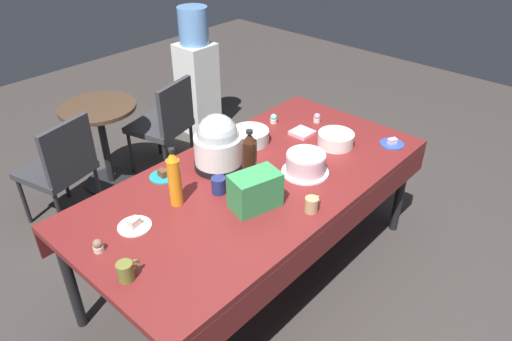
# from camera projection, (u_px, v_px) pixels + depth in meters

# --- Properties ---
(ground) EXTENTS (9.00, 9.00, 0.00)m
(ground) POSITION_uv_depth(u_px,v_px,m) (256.00, 270.00, 3.16)
(ground) COLOR #383330
(potluck_table) EXTENTS (2.20, 1.10, 0.75)m
(potluck_table) POSITION_uv_depth(u_px,v_px,m) (256.00, 186.00, 2.78)
(potluck_table) COLOR maroon
(potluck_table) RESTS_ON ground
(frosted_layer_cake) EXTENTS (0.28, 0.28, 0.13)m
(frosted_layer_cake) POSITION_uv_depth(u_px,v_px,m) (306.00, 164.00, 2.76)
(frosted_layer_cake) COLOR silver
(frosted_layer_cake) RESTS_ON potluck_table
(slow_cooker) EXTENTS (0.30, 0.30, 0.35)m
(slow_cooker) POSITION_uv_depth(u_px,v_px,m) (218.00, 144.00, 2.77)
(slow_cooker) COLOR black
(slow_cooker) RESTS_ON potluck_table
(glass_salad_bowl) EXTENTS (0.25, 0.25, 0.09)m
(glass_salad_bowl) POSITION_uv_depth(u_px,v_px,m) (250.00, 136.00, 3.09)
(glass_salad_bowl) COLOR #B2C6BC
(glass_salad_bowl) RESTS_ON potluck_table
(ceramic_snack_bowl) EXTENTS (0.24, 0.24, 0.09)m
(ceramic_snack_bowl) POSITION_uv_depth(u_px,v_px,m) (336.00, 139.00, 3.05)
(ceramic_snack_bowl) COLOR silver
(ceramic_snack_bowl) RESTS_ON potluck_table
(dessert_plate_cobalt) EXTENTS (0.16, 0.16, 0.04)m
(dessert_plate_cobalt) POSITION_uv_depth(u_px,v_px,m) (392.00, 143.00, 3.08)
(dessert_plate_cobalt) COLOR #2D4CB2
(dessert_plate_cobalt) RESTS_ON potluck_table
(dessert_plate_cream) EXTENTS (0.17, 0.17, 0.05)m
(dessert_plate_cream) POSITION_uv_depth(u_px,v_px,m) (134.00, 225.00, 2.37)
(dessert_plate_cream) COLOR beige
(dessert_plate_cream) RESTS_ON potluck_table
(dessert_plate_teal) EXTENTS (0.16, 0.16, 0.05)m
(dessert_plate_teal) POSITION_uv_depth(u_px,v_px,m) (163.00, 175.00, 2.75)
(dessert_plate_teal) COLOR teal
(dessert_plate_teal) RESTS_ON potluck_table
(cupcake_berry) EXTENTS (0.05, 0.05, 0.07)m
(cupcake_berry) POSITION_uv_depth(u_px,v_px,m) (317.00, 118.00, 3.34)
(cupcake_berry) COLOR beige
(cupcake_berry) RESTS_ON potluck_table
(cupcake_vanilla) EXTENTS (0.05, 0.05, 0.07)m
(cupcake_vanilla) POSITION_uv_depth(u_px,v_px,m) (274.00, 119.00, 3.33)
(cupcake_vanilla) COLOR beige
(cupcake_vanilla) RESTS_ON potluck_table
(cupcake_lemon) EXTENTS (0.05, 0.05, 0.07)m
(cupcake_lemon) POSITION_uv_depth(u_px,v_px,m) (98.00, 246.00, 2.20)
(cupcake_lemon) COLOR beige
(cupcake_lemon) RESTS_ON potluck_table
(soda_bottle_cola) EXTENTS (0.08, 0.08, 0.34)m
(soda_bottle_cola) POSITION_uv_depth(u_px,v_px,m) (250.00, 159.00, 2.62)
(soda_bottle_cola) COLOR #33190F
(soda_bottle_cola) RESTS_ON potluck_table
(soda_bottle_orange_juice) EXTENTS (0.07, 0.07, 0.34)m
(soda_bottle_orange_juice) POSITION_uv_depth(u_px,v_px,m) (174.00, 179.00, 2.45)
(soda_bottle_orange_juice) COLOR orange
(soda_bottle_orange_juice) RESTS_ON potluck_table
(coffee_mug_tan) EXTENTS (0.11, 0.07, 0.08)m
(coffee_mug_tan) POSITION_uv_depth(u_px,v_px,m) (312.00, 204.00, 2.46)
(coffee_mug_tan) COLOR tan
(coffee_mug_tan) RESTS_ON potluck_table
(coffee_mug_olive) EXTENTS (0.11, 0.07, 0.09)m
(coffee_mug_olive) POSITION_uv_depth(u_px,v_px,m) (126.00, 271.00, 2.05)
(coffee_mug_olive) COLOR olive
(coffee_mug_olive) RESTS_ON potluck_table
(coffee_mug_navy) EXTENTS (0.12, 0.08, 0.10)m
(coffee_mug_navy) POSITION_uv_depth(u_px,v_px,m) (219.00, 185.00, 2.60)
(coffee_mug_navy) COLOR navy
(coffee_mug_navy) RESTS_ON potluck_table
(soda_carton) EXTENTS (0.29, 0.22, 0.20)m
(soda_carton) POSITION_uv_depth(u_px,v_px,m) (255.00, 191.00, 2.47)
(soda_carton) COLOR #338C4C
(soda_carton) RESTS_ON potluck_table
(paper_napkin_stack) EXTENTS (0.14, 0.14, 0.02)m
(paper_napkin_stack) POSITION_uv_depth(u_px,v_px,m) (302.00, 133.00, 3.20)
(paper_napkin_stack) COLOR pink
(paper_napkin_stack) RESTS_ON potluck_table
(maroon_chair_left) EXTENTS (0.53, 0.53, 0.85)m
(maroon_chair_left) POSITION_uv_depth(u_px,v_px,m) (61.00, 165.00, 3.36)
(maroon_chair_left) COLOR #333338
(maroon_chair_left) RESTS_ON ground
(maroon_chair_right) EXTENTS (0.53, 0.53, 0.85)m
(maroon_chair_right) POSITION_uv_depth(u_px,v_px,m) (165.00, 121.00, 3.95)
(maroon_chair_right) COLOR #333338
(maroon_chair_right) RESTS_ON ground
(round_cafe_table) EXTENTS (0.60, 0.60, 0.72)m
(round_cafe_table) POSITION_uv_depth(u_px,v_px,m) (102.00, 131.00, 3.78)
(round_cafe_table) COLOR #473323
(round_cafe_table) RESTS_ON ground
(water_cooler) EXTENTS (0.32, 0.32, 1.24)m
(water_cooler) POSITION_uv_depth(u_px,v_px,m) (197.00, 75.00, 4.56)
(water_cooler) COLOR silver
(water_cooler) RESTS_ON ground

